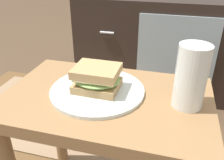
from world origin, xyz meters
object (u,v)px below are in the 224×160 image
at_px(sandwich_front, 97,78).
at_px(beer_glass, 191,78).
at_px(plate, 97,90).
at_px(tv_cabinet, 157,43).

height_order(sandwich_front, beer_glass, beer_glass).
distance_m(plate, beer_glass, 0.25).
xyz_separation_m(plate, beer_glass, (0.24, -0.00, 0.07)).
bearing_deg(beer_glass, sandwich_front, 179.63).
relative_size(plate, beer_glass, 1.62).
relative_size(tv_cabinet, sandwich_front, 7.31).
bearing_deg(sandwich_front, plate, 180.00).
height_order(tv_cabinet, plate, tv_cabinet).
bearing_deg(tv_cabinet, beer_glass, -80.81).
height_order(plate, sandwich_front, sandwich_front).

